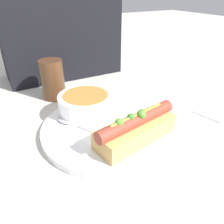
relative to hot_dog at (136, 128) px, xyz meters
The scene contains 8 objects.
ground_plane 0.08m from the hot_dog, 102.13° to the left, with size 4.00×4.00×0.00m, color #BCB7AD.
dinner_plate 0.08m from the hot_dog, 102.13° to the left, with size 0.30×0.30×0.01m.
hot_dog is the anchor object (origin of this frame).
soup_bowl 0.14m from the hot_dog, 106.95° to the left, with size 0.12×0.12×0.05m.
spoon 0.14m from the hot_dog, 129.14° to the left, with size 0.09×0.15×0.01m.
drinking_glass 0.29m from the hot_dog, 105.20° to the left, with size 0.06×0.06×0.11m.
napkin 0.27m from the hot_dog, ahead, with size 0.14×0.10×0.01m.
seated_diner 0.50m from the hot_dog, 88.96° to the left, with size 0.37×0.16×0.53m.
Camera 1 is at (-0.19, -0.34, 0.27)m, focal length 35.00 mm.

